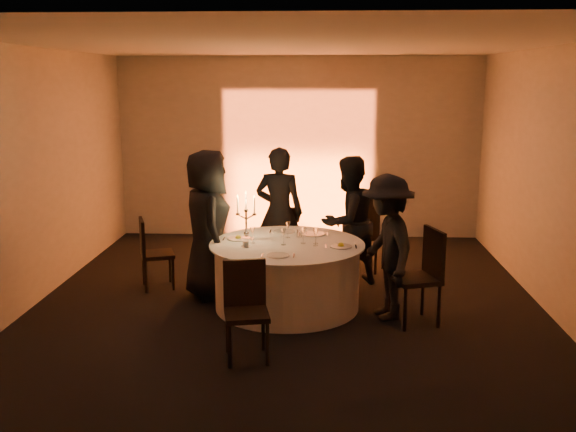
{
  "coord_description": "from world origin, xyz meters",
  "views": [
    {
      "loc": [
        0.39,
        -7.17,
        2.64
      ],
      "look_at": [
        0.0,
        0.2,
        1.05
      ],
      "focal_mm": 40.0,
      "sensor_mm": 36.0,
      "label": 1
    }
  ],
  "objects_px": {
    "chair_right": "(423,270)",
    "guest_left": "(208,224)",
    "chair_back_left": "(285,233)",
    "guest_back_right": "(348,222)",
    "candelabra": "(246,222)",
    "banquet_table": "(287,275)",
    "guest_back_left": "(279,212)",
    "chair_left": "(151,249)",
    "guest_right": "(387,247)",
    "chair_back_right": "(359,231)",
    "chair_front": "(246,304)",
    "coffee_cup": "(246,244)"
  },
  "relations": [
    {
      "from": "chair_back_right",
      "to": "coffee_cup",
      "type": "relative_size",
      "value": 9.73
    },
    {
      "from": "banquet_table",
      "to": "chair_right",
      "type": "relative_size",
      "value": 1.71
    },
    {
      "from": "guest_left",
      "to": "guest_back_right",
      "type": "distance_m",
      "value": 1.79
    },
    {
      "from": "chair_left",
      "to": "coffee_cup",
      "type": "bearing_deg",
      "value": -140.49
    },
    {
      "from": "chair_back_left",
      "to": "guest_back_right",
      "type": "xyz_separation_m",
      "value": [
        0.86,
        -0.78,
        0.35
      ]
    },
    {
      "from": "chair_back_right",
      "to": "chair_right",
      "type": "relative_size",
      "value": 1.02
    },
    {
      "from": "coffee_cup",
      "to": "chair_back_right",
      "type": "bearing_deg",
      "value": 47.27
    },
    {
      "from": "chair_back_left",
      "to": "chair_right",
      "type": "bearing_deg",
      "value": 132.75
    },
    {
      "from": "chair_right",
      "to": "chair_front",
      "type": "distance_m",
      "value": 2.07
    },
    {
      "from": "guest_back_left",
      "to": "chair_back_left",
      "type": "bearing_deg",
      "value": -88.75
    },
    {
      "from": "guest_back_left",
      "to": "guest_back_right",
      "type": "relative_size",
      "value": 1.04
    },
    {
      "from": "chair_left",
      "to": "chair_right",
      "type": "xyz_separation_m",
      "value": [
        3.26,
        -1.01,
        0.09
      ]
    },
    {
      "from": "guest_left",
      "to": "coffee_cup",
      "type": "xyz_separation_m",
      "value": [
        0.52,
        -0.49,
        -0.11
      ]
    },
    {
      "from": "chair_right",
      "to": "guest_back_right",
      "type": "bearing_deg",
      "value": -165.67
    },
    {
      "from": "chair_back_left",
      "to": "guest_back_left",
      "type": "distance_m",
      "value": 0.55
    },
    {
      "from": "coffee_cup",
      "to": "candelabra",
      "type": "distance_m",
      "value": 0.39
    },
    {
      "from": "chair_right",
      "to": "guest_left",
      "type": "relative_size",
      "value": 0.58
    },
    {
      "from": "guest_back_right",
      "to": "coffee_cup",
      "type": "bearing_deg",
      "value": -1.47
    },
    {
      "from": "guest_back_right",
      "to": "candelabra",
      "type": "relative_size",
      "value": 2.92
    },
    {
      "from": "chair_right",
      "to": "guest_back_right",
      "type": "xyz_separation_m",
      "value": [
        -0.77,
        1.25,
        0.25
      ]
    },
    {
      "from": "candelabra",
      "to": "banquet_table",
      "type": "bearing_deg",
      "value": -20.51
    },
    {
      "from": "chair_back_left",
      "to": "guest_back_right",
      "type": "relative_size",
      "value": 0.53
    },
    {
      "from": "chair_left",
      "to": "guest_back_left",
      "type": "relative_size",
      "value": 0.52
    },
    {
      "from": "chair_back_right",
      "to": "guest_back_right",
      "type": "xyz_separation_m",
      "value": [
        -0.18,
        -0.49,
        0.24
      ]
    },
    {
      "from": "banquet_table",
      "to": "chair_right",
      "type": "distance_m",
      "value": 1.57
    },
    {
      "from": "chair_left",
      "to": "guest_right",
      "type": "distance_m",
      "value": 3.02
    },
    {
      "from": "guest_left",
      "to": "guest_back_right",
      "type": "xyz_separation_m",
      "value": [
        1.71,
        0.5,
        -0.06
      ]
    },
    {
      "from": "chair_front",
      "to": "guest_right",
      "type": "distance_m",
      "value": 1.84
    },
    {
      "from": "guest_right",
      "to": "coffee_cup",
      "type": "distance_m",
      "value": 1.58
    },
    {
      "from": "guest_left",
      "to": "guest_right",
      "type": "bearing_deg",
      "value": -124.29
    },
    {
      "from": "chair_front",
      "to": "coffee_cup",
      "type": "distance_m",
      "value": 1.26
    },
    {
      "from": "chair_back_right",
      "to": "candelabra",
      "type": "relative_size",
      "value": 1.85
    },
    {
      "from": "chair_left",
      "to": "guest_left",
      "type": "relative_size",
      "value": 0.5
    },
    {
      "from": "chair_back_left",
      "to": "chair_back_right",
      "type": "relative_size",
      "value": 0.83
    },
    {
      "from": "chair_back_right",
      "to": "guest_right",
      "type": "bearing_deg",
      "value": 65.71
    },
    {
      "from": "banquet_table",
      "to": "guest_right",
      "type": "bearing_deg",
      "value": -13.53
    },
    {
      "from": "coffee_cup",
      "to": "guest_left",
      "type": "bearing_deg",
      "value": 136.44
    },
    {
      "from": "banquet_table",
      "to": "guest_left",
      "type": "distance_m",
      "value": 1.16
    },
    {
      "from": "banquet_table",
      "to": "guest_back_left",
      "type": "relative_size",
      "value": 1.02
    },
    {
      "from": "guest_left",
      "to": "guest_back_left",
      "type": "height_order",
      "value": "guest_left"
    },
    {
      "from": "chair_right",
      "to": "guest_right",
      "type": "height_order",
      "value": "guest_right"
    },
    {
      "from": "chair_back_right",
      "to": "candelabra",
      "type": "bearing_deg",
      "value": 7.1
    },
    {
      "from": "chair_back_left",
      "to": "candelabra",
      "type": "distance_m",
      "value": 1.55
    },
    {
      "from": "chair_right",
      "to": "candelabra",
      "type": "bearing_deg",
      "value": -124.09
    },
    {
      "from": "chair_left",
      "to": "chair_right",
      "type": "height_order",
      "value": "chair_right"
    },
    {
      "from": "chair_right",
      "to": "guest_back_left",
      "type": "xyz_separation_m",
      "value": [
        -1.67,
        1.63,
        0.28
      ]
    },
    {
      "from": "guest_back_left",
      "to": "coffee_cup",
      "type": "height_order",
      "value": "guest_back_left"
    },
    {
      "from": "candelabra",
      "to": "guest_back_right",
      "type": "bearing_deg",
      "value": 27.78
    },
    {
      "from": "banquet_table",
      "to": "guest_back_right",
      "type": "relative_size",
      "value": 1.07
    },
    {
      "from": "guest_back_left",
      "to": "candelabra",
      "type": "distance_m",
      "value": 1.08
    }
  ]
}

